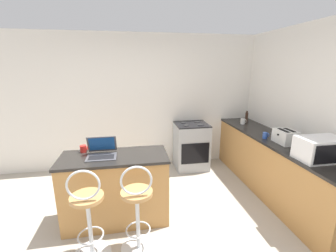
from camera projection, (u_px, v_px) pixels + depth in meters
wall_back at (133, 103)px, 4.40m from camera, size 12.00×0.06×2.60m
breakfast_bar at (116, 188)px, 2.93m from camera, size 1.34×0.59×0.91m
counter_right at (272, 165)px, 3.60m from camera, size 0.61×2.87×0.91m
bar_stool_near at (88, 216)px, 2.32m from camera, size 0.40×0.40×1.06m
bar_stool_far at (137, 210)px, 2.40m from camera, size 0.40×0.40×1.06m
laptop at (102, 151)px, 2.80m from camera, size 0.36×0.31×0.24m
microwave at (321, 149)px, 2.65m from camera, size 0.53×0.34×0.28m
toaster at (286, 137)px, 3.25m from camera, size 0.26×0.32×0.20m
stove_range at (191, 146)px, 4.48m from camera, size 0.63×0.59×0.92m
mug_blue at (265, 135)px, 3.47m from camera, size 0.09×0.07×0.10m
pepper_mill at (247, 117)px, 4.43m from camera, size 0.05×0.05×0.23m
mug_white at (243, 121)px, 4.33m from camera, size 0.10×0.09×0.10m
mug_red at (84, 149)px, 2.92m from camera, size 0.10×0.08×0.09m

